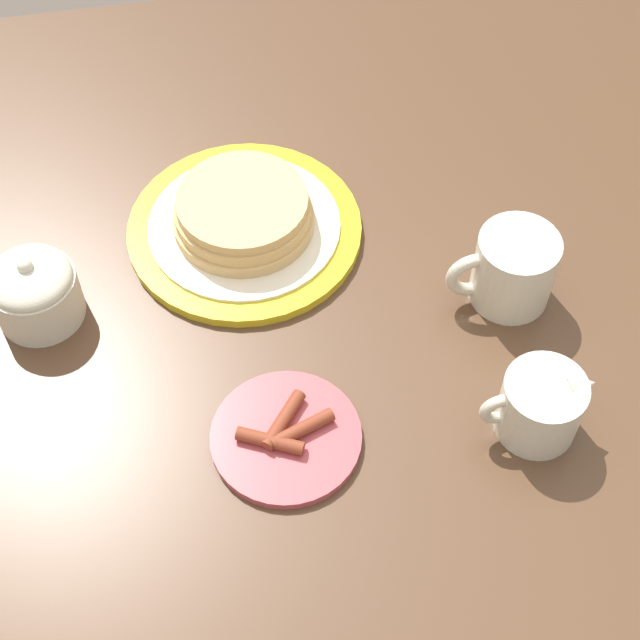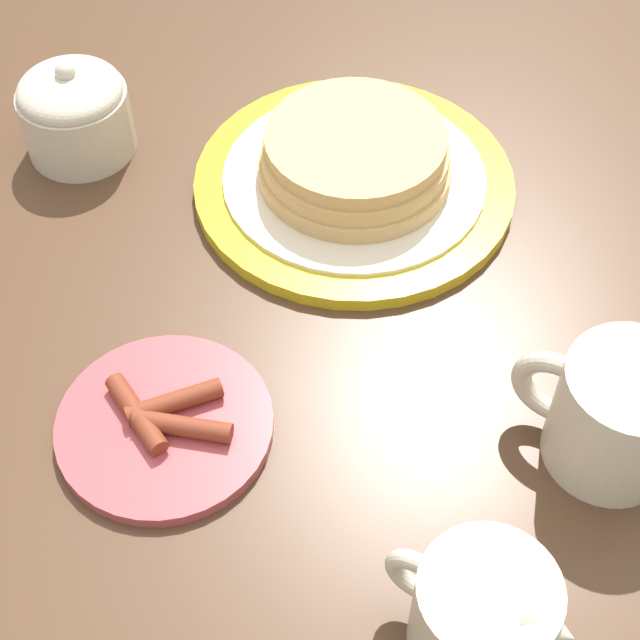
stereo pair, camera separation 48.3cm
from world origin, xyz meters
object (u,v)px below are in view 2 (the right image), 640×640
object	(u,v)px
side_plate_bacon	(165,424)
creamer_pitcher	(484,615)
coffee_mug	(615,413)
pancake_plate	(354,169)
sugar_bowl	(75,111)

from	to	relation	value
side_plate_bacon	creamer_pitcher	distance (m)	0.25
creamer_pitcher	coffee_mug	bearing A→B (deg)	-96.44
pancake_plate	coffee_mug	world-z (taller)	coffee_mug
pancake_plate	sugar_bowl	bearing A→B (deg)	17.56
pancake_plate	side_plate_bacon	bearing A→B (deg)	90.63
creamer_pitcher	sugar_bowl	bearing A→B (deg)	-25.56
pancake_plate	sugar_bowl	world-z (taller)	sugar_bowl
pancake_plate	creamer_pitcher	distance (m)	0.40
side_plate_bacon	coffee_mug	xyz separation A→B (m)	(-0.27, -0.14, 0.04)
coffee_mug	sugar_bowl	size ratio (longest dim) A/B	1.27
side_plate_bacon	creamer_pitcher	xyz separation A→B (m)	(-0.25, 0.03, 0.03)
pancake_plate	side_plate_bacon	world-z (taller)	pancake_plate
side_plate_bacon	pancake_plate	bearing A→B (deg)	-89.37
coffee_mug	side_plate_bacon	bearing A→B (deg)	26.96
creamer_pitcher	sugar_bowl	xyz separation A→B (m)	(0.49, -0.23, 0.00)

